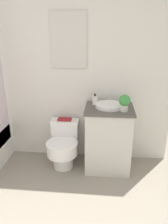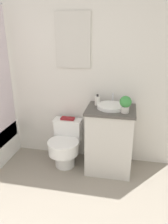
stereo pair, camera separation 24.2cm
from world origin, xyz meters
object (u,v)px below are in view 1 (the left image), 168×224
Objects in this scene: sink at (109,105)px; potted_plant at (124,102)px; soap_bottle at (95,100)px; book_on_tank at (65,119)px; toilet at (63,145)px.

potted_plant reaches higher than sink.
potted_plant is at bearing -30.50° from soap_bottle.
book_on_tank is at bearing 162.22° from potted_plant.
soap_bottle reaches higher than book_on_tank.
potted_plant is 1.09× the size of book_on_tank.
toilet is 4.29× the size of soap_bottle.
soap_bottle is 0.40m from potted_plant.
toilet is at bearing -164.30° from soap_bottle.
sink is 0.63m from book_on_tank.
soap_bottle is at bearing -5.07° from book_on_tank.
sink reaches higher than book_on_tank.
sink is 0.19m from soap_bottle.
soap_bottle is 0.77× the size of book_on_tank.
book_on_tank is (-0.57, 0.11, -0.24)m from sink.
potted_plant is at bearing -17.78° from book_on_tank.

